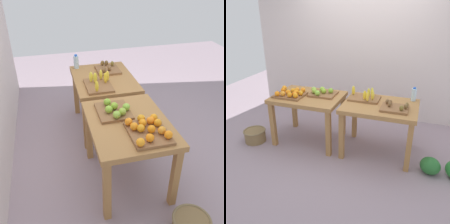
% 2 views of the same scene
% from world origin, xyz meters
% --- Properties ---
extents(ground_plane, '(8.00, 8.00, 0.00)m').
position_xyz_m(ground_plane, '(0.00, 0.00, 0.00)').
color(ground_plane, gray).
extents(display_table_left, '(1.04, 0.80, 0.77)m').
position_xyz_m(display_table_left, '(-0.56, 0.00, 0.66)').
color(display_table_left, '#A2723F').
rests_on(display_table_left, ground_plane).
extents(display_table_right, '(1.04, 0.80, 0.77)m').
position_xyz_m(display_table_right, '(0.56, 0.00, 0.66)').
color(display_table_right, '#A2723F').
rests_on(display_table_right, ground_plane).
extents(orange_bin, '(0.46, 0.38, 0.11)m').
position_xyz_m(orange_bin, '(-0.80, -0.11, 0.82)').
color(orange_bin, brown).
rests_on(orange_bin, display_table_left).
extents(apple_bin, '(0.41, 0.36, 0.11)m').
position_xyz_m(apple_bin, '(-0.37, 0.10, 0.81)').
color(apple_bin, brown).
rests_on(apple_bin, display_table_left).
extents(banana_crate, '(0.44, 0.33, 0.17)m').
position_xyz_m(banana_crate, '(0.31, 0.12, 0.81)').
color(banana_crate, brown).
rests_on(banana_crate, display_table_right).
extents(kiwi_bin, '(0.36, 0.32, 0.10)m').
position_xyz_m(kiwi_bin, '(0.77, -0.11, 0.80)').
color(kiwi_bin, brown).
rests_on(kiwi_bin, display_table_right).
extents(water_bottle, '(0.07, 0.07, 0.20)m').
position_xyz_m(water_bottle, '(0.98, 0.31, 0.87)').
color(water_bottle, silver).
rests_on(water_bottle, display_table_right).
extents(watermelon_pile, '(0.66, 0.37, 0.23)m').
position_xyz_m(watermelon_pile, '(1.47, -0.29, 0.12)').
color(watermelon_pile, '#27732D').
rests_on(watermelon_pile, ground_plane).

